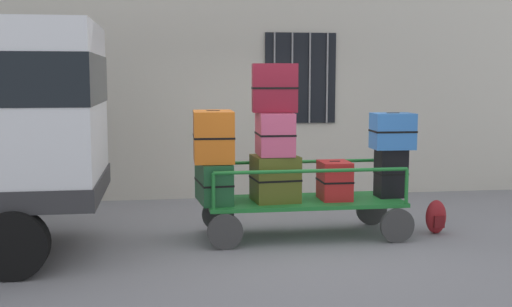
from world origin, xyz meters
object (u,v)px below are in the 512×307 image
(suitcase_midleft_middle, at_px, (275,134))
(suitcase_midleft_bottom, at_px, (275,178))
(luggage_cart, at_px, (304,207))
(suitcase_left_bottom, at_px, (214,182))
(suitcase_midright_bottom, at_px, (391,173))
(suitcase_center_bottom, at_px, (335,180))
(suitcase_midright_middle, at_px, (393,131))
(suitcase_midleft_top, at_px, (275,88))
(backpack, at_px, (436,217))
(suitcase_left_middle, at_px, (213,136))

(suitcase_midleft_middle, bearing_deg, suitcase_midleft_bottom, -90.00)
(luggage_cart, height_order, suitcase_left_bottom, suitcase_left_bottom)
(suitcase_midleft_middle, distance_m, suitcase_midright_bottom, 1.62)
(suitcase_center_bottom, height_order, suitcase_midright_middle, suitcase_midright_middle)
(suitcase_midright_middle, bearing_deg, suitcase_midright_bottom, 90.00)
(suitcase_midleft_middle, height_order, suitcase_midleft_top, suitcase_midleft_top)
(backpack, bearing_deg, suitcase_center_bottom, 176.36)
(suitcase_midleft_top, xyz_separation_m, suitcase_center_bottom, (0.77, -0.07, -1.17))
(suitcase_left_middle, bearing_deg, suitcase_midleft_middle, -2.16)
(suitcase_left_middle, xyz_separation_m, suitcase_midleft_middle, (0.77, -0.03, 0.02))
(suitcase_midright_bottom, bearing_deg, suitcase_left_middle, 179.89)
(suitcase_midright_bottom, height_order, suitcase_midright_middle, suitcase_midright_middle)
(suitcase_midleft_bottom, bearing_deg, suitcase_midleft_top, 90.00)
(suitcase_left_bottom, bearing_deg, suitcase_midright_bottom, -0.14)
(backpack, bearing_deg, suitcase_left_middle, 177.09)
(suitcase_midleft_middle, xyz_separation_m, suitcase_center_bottom, (0.77, -0.03, -0.60))
(suitcase_center_bottom, bearing_deg, suitcase_left_middle, 177.73)
(suitcase_midleft_top, bearing_deg, suitcase_midright_middle, -1.40)
(suitcase_center_bottom, height_order, suitcase_midright_bottom, suitcase_midright_bottom)
(luggage_cart, distance_m, suitcase_midleft_top, 1.55)
(luggage_cart, height_order, backpack, luggage_cart)
(suitcase_center_bottom, bearing_deg, suitcase_left_bottom, 177.69)
(suitcase_midright_bottom, relative_size, backpack, 1.43)
(suitcase_midleft_bottom, bearing_deg, luggage_cart, 3.60)
(suitcase_left_middle, relative_size, suitcase_center_bottom, 1.41)
(luggage_cart, xyz_separation_m, suitcase_midright_middle, (1.15, -0.00, 0.95))
(suitcase_midright_bottom, bearing_deg, suitcase_midleft_middle, -179.09)
(suitcase_midleft_middle, xyz_separation_m, backpack, (2.10, -0.12, -1.10))
(suitcase_left_bottom, distance_m, suitcase_center_bottom, 1.53)
(suitcase_center_bottom, relative_size, suitcase_midright_bottom, 0.78)
(suitcase_center_bottom, bearing_deg, suitcase_midleft_top, 174.83)
(suitcase_left_middle, height_order, suitcase_midleft_top, suitcase_midleft_top)
(suitcase_midleft_top, relative_size, suitcase_center_bottom, 1.23)
(suitcase_midleft_bottom, xyz_separation_m, backpack, (2.10, -0.10, -0.54))
(suitcase_left_bottom, bearing_deg, suitcase_center_bottom, -2.31)
(luggage_cart, bearing_deg, suitcase_left_middle, 178.69)
(suitcase_left_bottom, bearing_deg, suitcase_midleft_bottom, -3.84)
(suitcase_left_middle, relative_size, suitcase_midleft_middle, 1.17)
(suitcase_midright_bottom, xyz_separation_m, suitcase_midright_middle, (0.00, -0.02, 0.55))
(suitcase_center_bottom, xyz_separation_m, backpack, (1.34, -0.09, -0.50))
(suitcase_midright_middle, bearing_deg, luggage_cart, 179.87)
(suitcase_midleft_middle, xyz_separation_m, suitcase_midright_bottom, (1.53, 0.02, -0.53))
(suitcase_left_middle, xyz_separation_m, backpack, (2.87, -0.15, -1.08))
(suitcase_left_bottom, distance_m, suitcase_midleft_bottom, 0.77)
(suitcase_center_bottom, relative_size, backpack, 1.12)
(suitcase_left_bottom, relative_size, suitcase_midleft_top, 1.30)
(suitcase_left_middle, relative_size, suitcase_midleft_top, 1.15)
(suitcase_midleft_middle, distance_m, suitcase_midleft_top, 0.57)
(suitcase_left_middle, bearing_deg, suitcase_midleft_bottom, -3.75)
(suitcase_left_bottom, relative_size, suitcase_midright_middle, 1.45)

